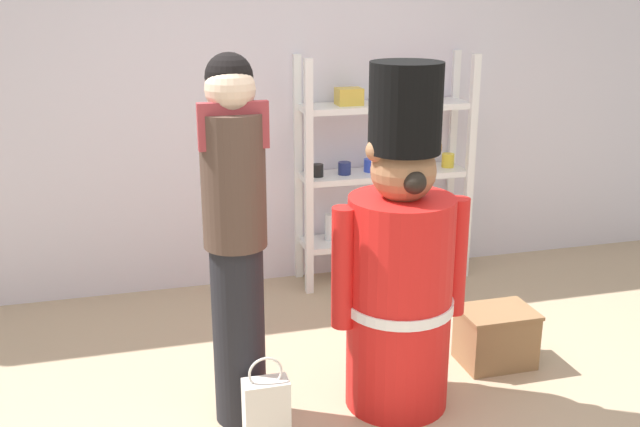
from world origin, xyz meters
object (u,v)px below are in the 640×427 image
object	(u,v)px
merchandise_shelf	(384,169)
display_crate	(496,336)
teddy_bear_guard	(400,270)
shopping_bag	(266,409)
person_shopper	(235,233)

from	to	relation	value
merchandise_shelf	display_crate	world-z (taller)	merchandise_shelf
teddy_bear_guard	shopping_bag	distance (m)	0.89
teddy_bear_guard	person_shopper	xyz separation A→B (m)	(-0.76, 0.07, 0.23)
person_shopper	shopping_bag	world-z (taller)	person_shopper
teddy_bear_guard	shopping_bag	world-z (taller)	teddy_bear_guard
teddy_bear_guard	merchandise_shelf	bearing A→B (deg)	72.61
merchandise_shelf	teddy_bear_guard	size ratio (longest dim) A/B	0.93
person_shopper	shopping_bag	distance (m)	0.81
merchandise_shelf	person_shopper	bearing A→B (deg)	-129.76
teddy_bear_guard	display_crate	world-z (taller)	teddy_bear_guard
shopping_bag	display_crate	size ratio (longest dim) A/B	1.05
teddy_bear_guard	display_crate	size ratio (longest dim) A/B	4.21
person_shopper	shopping_bag	xyz separation A→B (m)	(0.08, -0.22, -0.77)
merchandise_shelf	person_shopper	world-z (taller)	person_shopper
merchandise_shelf	shopping_bag	distance (m)	2.18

